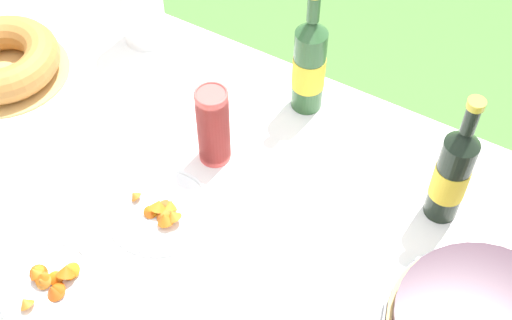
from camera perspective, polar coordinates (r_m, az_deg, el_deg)
name	(u,v)px	position (r m, az deg, el deg)	size (l,w,h in m)	color
garden_table	(213,223)	(1.59, -3.49, -5.04)	(1.77, 0.94, 0.73)	brown
tablecloth	(211,208)	(1.55, -3.58, -3.88)	(1.78, 0.95, 0.10)	white
serving_knife	(507,317)	(1.40, 19.43, -11.73)	(0.30, 0.26, 0.01)	silver
bundt_cake	(2,60)	(1.88, -19.65, 7.55)	(0.31, 0.31, 0.09)	tan
cup_stack	(213,126)	(1.54, -3.44, 2.72)	(0.07, 0.07, 0.20)	#E04C47
cider_bottle_green	(309,65)	(1.64, 4.28, 7.63)	(0.08, 0.08, 0.34)	#2D562D
juice_bottle_red	(452,173)	(1.47, 15.44, -1.03)	(0.07, 0.07, 0.33)	black
snack_plate_near	(160,210)	(1.52, -7.68, -3.98)	(0.23, 0.23, 0.05)	white
snack_plate_left	(46,282)	(1.47, -16.42, -9.36)	(0.20, 0.20, 0.06)	white
paper_towel_roll	(141,0)	(1.84, -9.21, 12.54)	(0.11, 0.11, 0.25)	white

